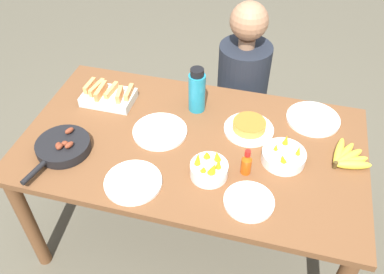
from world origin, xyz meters
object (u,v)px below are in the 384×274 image
(melon_tray, at_px, (108,96))
(person_figure, at_px, (240,104))
(frittata_plate_center, at_px, (249,127))
(fruit_bowl_citrus, at_px, (284,156))
(empty_plate_near_front, at_px, (249,201))
(empty_plate_far_right, at_px, (133,182))
(hot_sauce_bottle, at_px, (246,163))
(banana_bunch, at_px, (347,158))
(empty_plate_mid_edge, at_px, (160,131))
(water_bottle, at_px, (197,91))
(empty_plate_far_left, at_px, (313,119))
(fruit_bowl_mango, at_px, (209,169))
(skillet, at_px, (63,147))

(melon_tray, xyz_separation_m, person_figure, (0.65, 0.47, -0.29))
(frittata_plate_center, distance_m, fruit_bowl_citrus, 0.24)
(empty_plate_near_front, height_order, empty_plate_far_right, same)
(empty_plate_far_right, bearing_deg, hot_sauce_bottle, 22.47)
(hot_sauce_bottle, bearing_deg, banana_bunch, 22.92)
(melon_tray, bearing_deg, hot_sauce_bottle, -21.80)
(banana_bunch, distance_m, empty_plate_mid_edge, 0.88)
(water_bottle, distance_m, hot_sauce_bottle, 0.49)
(empty_plate_far_right, distance_m, hot_sauce_bottle, 0.50)
(empty_plate_far_right, bearing_deg, person_figure, 71.77)
(banana_bunch, distance_m, fruit_bowl_citrus, 0.29)
(frittata_plate_center, relative_size, empty_plate_far_left, 0.91)
(empty_plate_near_front, bearing_deg, melon_tray, 149.93)
(empty_plate_mid_edge, xyz_separation_m, fruit_bowl_mango, (0.29, -0.21, 0.03))
(empty_plate_mid_edge, relative_size, hot_sauce_bottle, 2.01)
(skillet, relative_size, hot_sauce_bottle, 2.89)
(empty_plate_far_right, relative_size, fruit_bowl_citrus, 1.27)
(skillet, xyz_separation_m, fruit_bowl_citrus, (0.99, 0.20, 0.00))
(empty_plate_far_right, height_order, water_bottle, water_bottle)
(banana_bunch, height_order, person_figure, person_figure)
(empty_plate_far_left, bearing_deg, fruit_bowl_citrus, -110.35)
(empty_plate_near_front, distance_m, fruit_bowl_mango, 0.22)
(melon_tray, bearing_deg, person_figure, 35.92)
(water_bottle, bearing_deg, empty_plate_mid_edge, -119.75)
(melon_tray, height_order, empty_plate_near_front, melon_tray)
(frittata_plate_center, distance_m, hot_sauce_bottle, 0.28)
(empty_plate_mid_edge, distance_m, water_bottle, 0.28)
(skillet, height_order, frittata_plate_center, skillet)
(empty_plate_far_left, distance_m, person_figure, 0.60)
(frittata_plate_center, height_order, hot_sauce_bottle, hot_sauce_bottle)
(melon_tray, height_order, fruit_bowl_mango, fruit_bowl_mango)
(fruit_bowl_citrus, relative_size, person_figure, 0.17)
(frittata_plate_center, height_order, water_bottle, water_bottle)
(hot_sauce_bottle, bearing_deg, empty_plate_far_left, 57.80)
(empty_plate_far_right, height_order, hot_sauce_bottle, hot_sauce_bottle)
(empty_plate_far_left, bearing_deg, fruit_bowl_mango, -130.77)
(empty_plate_far_right, bearing_deg, empty_plate_near_front, 2.81)
(melon_tray, xyz_separation_m, fruit_bowl_citrus, (0.94, -0.20, -0.00))
(melon_tray, bearing_deg, banana_bunch, -6.16)
(empty_plate_far_left, height_order, person_figure, person_figure)
(empty_plate_far_left, distance_m, hot_sauce_bottle, 0.52)
(fruit_bowl_mango, relative_size, person_figure, 0.14)
(banana_bunch, relative_size, fruit_bowl_citrus, 1.06)
(empty_plate_mid_edge, distance_m, fruit_bowl_citrus, 0.60)
(melon_tray, relative_size, person_figure, 0.23)
(skillet, relative_size, fruit_bowl_citrus, 1.93)
(empty_plate_near_front, xyz_separation_m, hot_sauce_bottle, (-0.04, 0.16, 0.05))
(banana_bunch, relative_size, hot_sauce_bottle, 1.58)
(melon_tray, height_order, frittata_plate_center, melon_tray)
(empty_plate_near_front, distance_m, water_bottle, 0.66)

